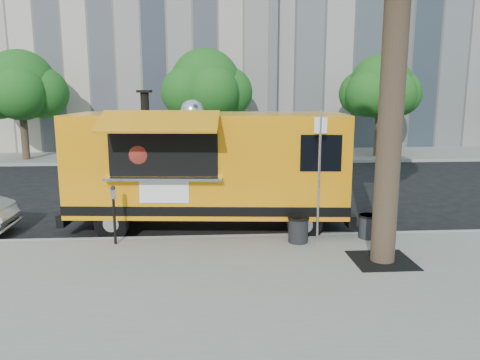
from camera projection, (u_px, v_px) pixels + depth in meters
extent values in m
plane|color=black|center=(244.00, 230.00, 12.07)|extent=(120.00, 120.00, 0.00)
cube|color=gray|center=(261.00, 293.00, 8.14)|extent=(60.00, 6.00, 0.15)
cube|color=#999993|center=(247.00, 238.00, 11.15)|extent=(60.00, 0.14, 0.16)
cube|color=gray|center=(225.00, 156.00, 25.29)|extent=(60.00, 5.00, 0.15)
cylinder|color=#33261C|center=(392.00, 98.00, 8.86)|extent=(0.48, 0.48, 6.50)
cube|color=black|center=(382.00, 260.00, 9.47)|extent=(1.20, 1.20, 0.02)
cylinder|color=#33261C|center=(24.00, 133.00, 23.19)|extent=(0.36, 0.36, 2.60)
sphere|color=#144C14|center=(20.00, 85.00, 22.74)|extent=(3.42, 3.42, 3.42)
cylinder|color=#33261C|center=(206.00, 132.00, 24.18)|extent=(0.36, 0.36, 2.60)
sphere|color=#144C14|center=(205.00, 84.00, 23.72)|extent=(3.60, 3.60, 3.60)
cylinder|color=#33261C|center=(378.00, 131.00, 24.48)|extent=(0.36, 0.36, 2.60)
sphere|color=#144C14|center=(381.00, 87.00, 24.05)|extent=(3.24, 3.24, 3.24)
cylinder|color=silver|center=(319.00, 177.00, 10.35)|extent=(0.06, 0.06, 3.00)
cube|color=white|center=(321.00, 125.00, 10.13)|extent=(0.28, 0.02, 0.35)
cylinder|color=black|center=(115.00, 221.00, 10.42)|extent=(0.06, 0.06, 1.05)
cube|color=silver|center=(113.00, 194.00, 10.31)|extent=(0.10, 0.08, 0.22)
sphere|color=black|center=(113.00, 188.00, 10.28)|extent=(0.11, 0.11, 0.11)
cube|color=orange|center=(208.00, 162.00, 11.88)|extent=(6.96, 2.86, 2.46)
cube|color=black|center=(209.00, 200.00, 12.07)|extent=(6.98, 2.88, 0.23)
cube|color=black|center=(343.00, 211.00, 12.07)|extent=(0.36, 2.19, 0.31)
cube|color=black|center=(76.00, 210.00, 12.17)|extent=(0.36, 2.19, 0.31)
cube|color=black|center=(344.00, 147.00, 11.75)|extent=(0.20, 1.84, 0.99)
cylinder|color=black|center=(304.00, 224.00, 11.15)|extent=(0.86, 0.36, 0.84)
cylinder|color=black|center=(296.00, 204.00, 13.04)|extent=(0.86, 0.36, 0.84)
cylinder|color=black|center=(113.00, 223.00, 11.22)|extent=(0.86, 0.36, 0.84)
cylinder|color=black|center=(132.00, 204.00, 13.11)|extent=(0.86, 0.36, 0.84)
cube|color=black|center=(164.00, 152.00, 10.75)|extent=(2.51, 0.39, 1.10)
cube|color=silver|center=(163.00, 179.00, 10.70)|extent=(2.73, 0.57, 0.06)
cube|color=orange|center=(158.00, 121.00, 10.07)|extent=(2.68, 1.20, 0.44)
cube|color=white|center=(164.00, 192.00, 10.84)|extent=(1.15, 0.14, 0.52)
cylinder|color=black|center=(145.00, 103.00, 11.62)|extent=(0.21, 0.21, 0.57)
sphere|color=silver|center=(192.00, 111.00, 11.85)|extent=(0.59, 0.59, 0.59)
sphere|color=maroon|center=(142.00, 153.00, 11.05)|extent=(0.88, 0.88, 0.88)
cylinder|color=#FF590C|center=(140.00, 160.00, 10.85)|extent=(0.36, 0.15, 0.36)
cylinder|color=black|center=(298.00, 230.00, 10.59)|extent=(0.45, 0.45, 0.58)
cylinder|color=black|center=(298.00, 218.00, 10.54)|extent=(0.49, 0.49, 0.04)
cylinder|color=black|center=(368.00, 226.00, 10.91)|extent=(0.42, 0.42, 0.55)
cylinder|color=black|center=(369.00, 216.00, 10.86)|extent=(0.46, 0.46, 0.04)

